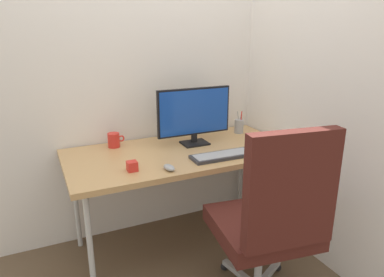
{
  "coord_description": "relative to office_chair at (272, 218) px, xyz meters",
  "views": [
    {
      "loc": [
        -0.87,
        -2.03,
        1.49
      ],
      "look_at": [
        0.04,
        -0.07,
        0.82
      ],
      "focal_mm": 32.83,
      "sensor_mm": 36.0,
      "label": 1
    }
  ],
  "objects": [
    {
      "name": "wall_back",
      "position": [
        -0.17,
        1.17,
        0.82
      ],
      "size": [
        2.56,
        0.04,
        2.8
      ],
      "primitive_type": "cube",
      "color": "white",
      "rests_on": "ground_plane"
    },
    {
      "name": "office_chair",
      "position": [
        0.0,
        0.0,
        0.0
      ],
      "size": [
        0.6,
        0.62,
        1.08
      ],
      "color": "black",
      "rests_on": "ground_plane"
    },
    {
      "name": "ground_plane",
      "position": [
        -0.17,
        0.77,
        -0.58
      ],
      "size": [
        8.0,
        8.0,
        0.0
      ],
      "primitive_type": "plane",
      "color": "brown"
    },
    {
      "name": "coffee_mug",
      "position": [
        -0.56,
        1.03,
        0.19
      ],
      "size": [
        0.12,
        0.08,
        0.1
      ],
      "color": "red",
      "rests_on": "desk"
    },
    {
      "name": "wall_side_right",
      "position": [
        0.62,
        0.62,
        0.82
      ],
      "size": [
        0.04,
        1.8,
        2.8
      ],
      "primitive_type": "cube",
      "color": "white",
      "rests_on": "ground_plane"
    },
    {
      "name": "desk",
      "position": [
        -0.17,
        0.77,
        0.1
      ],
      "size": [
        1.51,
        0.75,
        0.72
      ],
      "color": "tan",
      "rests_on": "ground_plane"
    },
    {
      "name": "pen_holder",
      "position": [
        0.4,
        0.97,
        0.2
      ],
      "size": [
        0.07,
        0.07,
        0.17
      ],
      "color": "#9EA0A5",
      "rests_on": "desk"
    },
    {
      "name": "monitor",
      "position": [
        -0.03,
        0.87,
        0.36
      ],
      "size": [
        0.54,
        0.14,
        0.4
      ],
      "color": "black",
      "rests_on": "desk"
    },
    {
      "name": "notebook",
      "position": [
        0.47,
        0.67,
        0.15
      ],
      "size": [
        0.16,
        0.2,
        0.03
      ],
      "primitive_type": "cube",
      "rotation": [
        0.0,
        0.0,
        -0.29
      ],
      "color": "beige",
      "rests_on": "desk"
    },
    {
      "name": "desk_clamp_accessory",
      "position": [
        -0.56,
        0.57,
        0.17
      ],
      "size": [
        0.06,
        0.06,
        0.06
      ],
      "primitive_type": "cube",
      "color": "red",
      "rests_on": "desk"
    },
    {
      "name": "mouse",
      "position": [
        -0.37,
        0.49,
        0.16
      ],
      "size": [
        0.07,
        0.1,
        0.03
      ],
      "primitive_type": "ellipsoid",
      "rotation": [
        0.0,
        0.0,
        0.17
      ],
      "color": "#9EA0A5",
      "rests_on": "desk"
    },
    {
      "name": "keyboard",
      "position": [
        0.02,
        0.54,
        0.15
      ],
      "size": [
        0.41,
        0.15,
        0.02
      ],
      "color": "#333338",
      "rests_on": "desk"
    }
  ]
}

